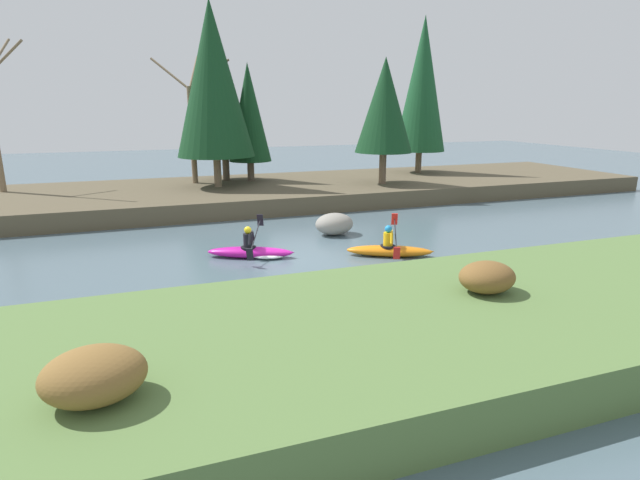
{
  "coord_description": "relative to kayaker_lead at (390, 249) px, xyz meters",
  "views": [
    {
      "loc": [
        -4.36,
        -14.24,
        4.58
      ],
      "look_at": [
        0.74,
        0.02,
        0.55
      ],
      "focal_mm": 28.0,
      "sensor_mm": 36.0,
      "label": 1
    }
  ],
  "objects": [
    {
      "name": "shrub_clump_second",
      "position": [
        -0.66,
        -5.53,
        0.96
      ],
      "size": [
        1.21,
        1.01,
        0.65
      ],
      "color": "brown",
      "rests_on": "riverbank_near"
    },
    {
      "name": "riverbank_near",
      "position": [
        -2.86,
        -5.94,
        0.2
      ],
      "size": [
        44.0,
        5.84,
        0.85
      ],
      "color": "#56753D",
      "rests_on": "ground"
    },
    {
      "name": "ground_plane",
      "position": [
        -2.86,
        0.66,
        -0.22
      ],
      "size": [
        90.0,
        90.0,
        0.0
      ],
      "primitive_type": "plane",
      "color": "#4C606B"
    },
    {
      "name": "bare_tree_mid_upstream",
      "position": [
        -4.61,
        12.88,
        3.59
      ],
      "size": [
        3.52,
        3.48,
        6.39
      ],
      "color": "#7A664C",
      "rests_on": "riverbank_far"
    },
    {
      "name": "kayaker_lead",
      "position": [
        0.0,
        0.0,
        0.0
      ],
      "size": [
        2.7,
        1.95,
        1.2
      ],
      "rotation": [
        0.0,
        0.0,
        -0.44
      ],
      "color": "orange",
      "rests_on": "ground"
    },
    {
      "name": "shrub_clump_nearest",
      "position": [
        -8.03,
        -7.12,
        0.99
      ],
      "size": [
        1.34,
        1.12,
        0.73
      ],
      "color": "brown",
      "rests_on": "riverbank_near"
    },
    {
      "name": "boulder_midstream",
      "position": [
        -0.66,
        3.19,
        0.18
      ],
      "size": [
        1.43,
        1.12,
        0.81
      ],
      "color": "gray",
      "rests_on": "ground"
    },
    {
      "name": "conifer_tree_far_left",
      "position": [
        -3.71,
        11.19,
        5.61
      ],
      "size": [
        3.69,
        3.69,
        8.61
      ],
      "color": "#7A664C",
      "rests_on": "riverbank_far"
    },
    {
      "name": "conifer_tree_mid_right",
      "position": [
        8.45,
        12.72,
        5.61
      ],
      "size": [
        2.95,
        2.95,
        8.8
      ],
      "color": "brown",
      "rests_on": "riverbank_far"
    },
    {
      "name": "conifer_tree_left",
      "position": [
        -2.94,
        13.36,
        4.44
      ],
      "size": [
        2.75,
        2.75,
        6.38
      ],
      "color": "brown",
      "rests_on": "riverbank_far"
    },
    {
      "name": "kayaker_middle",
      "position": [
        -4.11,
        1.31,
        -0.02
      ],
      "size": [
        2.72,
        1.98,
        1.2
      ],
      "rotation": [
        0.0,
        0.0,
        -0.4
      ],
      "color": "#C61999",
      "rests_on": "ground"
    },
    {
      "name": "conifer_tree_mid_left",
      "position": [
        -1.74,
        12.7,
        4.09
      ],
      "size": [
        2.23,
        2.23,
        6.02
      ],
      "color": "brown",
      "rests_on": "riverbank_far"
    },
    {
      "name": "conifer_tree_centre",
      "position": [
        4.38,
        9.37,
        4.44
      ],
      "size": [
        2.88,
        2.88,
        6.17
      ],
      "color": "brown",
      "rests_on": "riverbank_far"
    },
    {
      "name": "riverbank_far",
      "position": [
        -2.86,
        11.1,
        0.18
      ],
      "size": [
        44.0,
        8.6,
        0.8
      ],
      "color": "brown",
      "rests_on": "ground"
    }
  ]
}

